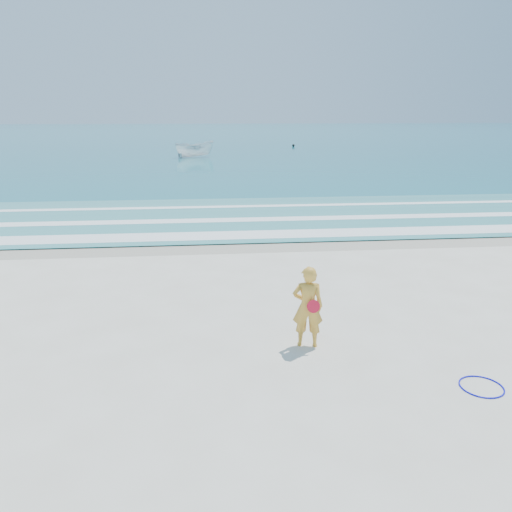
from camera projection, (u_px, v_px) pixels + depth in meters
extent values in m
plane|color=silver|center=(266.00, 360.00, 9.92)|extent=(400.00, 400.00, 0.00)
cube|color=#B2A893|center=(237.00, 245.00, 18.52)|extent=(400.00, 2.40, 0.00)
cube|color=#19727F|center=(209.00, 134.00, 110.25)|extent=(400.00, 190.00, 0.04)
cube|color=#59B7AD|center=(230.00, 216.00, 23.29)|extent=(400.00, 10.00, 0.01)
cube|color=white|center=(235.00, 235.00, 19.75)|extent=(400.00, 1.40, 0.01)
cube|color=white|center=(231.00, 220.00, 22.52)|extent=(400.00, 0.90, 0.01)
cube|color=white|center=(228.00, 207.00, 25.67)|extent=(400.00, 0.60, 0.01)
torus|color=#0B0DCA|center=(481.00, 387.00, 8.94)|extent=(0.88, 0.88, 0.03)
imported|color=white|center=(195.00, 149.00, 53.32)|extent=(4.71, 3.25, 1.71)
sphere|color=black|center=(293.00, 145.00, 69.41)|extent=(0.37, 0.37, 0.37)
imported|color=gold|center=(308.00, 307.00, 10.32)|extent=(0.70, 0.52, 1.75)
cylinder|color=red|center=(313.00, 306.00, 10.13)|extent=(0.27, 0.08, 0.27)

